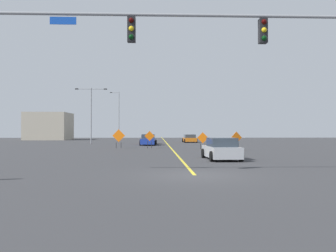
% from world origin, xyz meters
% --- Properties ---
extents(ground, '(153.49, 153.49, 0.00)m').
position_xyz_m(ground, '(0.00, 0.00, 0.00)').
color(ground, '#38383A').
extents(road_centre_stripe, '(0.16, 85.27, 0.01)m').
position_xyz_m(road_centre_stripe, '(0.00, 42.64, 0.00)').
color(road_centre_stripe, yellow).
rests_on(road_centre_stripe, ground).
extents(traffic_signal_assembly, '(16.96, 0.44, 7.50)m').
position_xyz_m(traffic_signal_assembly, '(2.77, -0.01, 5.62)').
color(traffic_signal_assembly, gray).
rests_on(traffic_signal_assembly, ground).
extents(street_lamp_near_right, '(1.89, 0.24, 9.71)m').
position_xyz_m(street_lamp_near_right, '(-9.18, 55.25, 5.29)').
color(street_lamp_near_right, gray).
rests_on(street_lamp_near_right, ground).
extents(street_lamp_far_right, '(4.47, 0.24, 7.91)m').
position_xyz_m(street_lamp_far_right, '(-10.75, 34.31, 4.77)').
color(street_lamp_far_right, gray).
rests_on(street_lamp_far_right, ground).
extents(construction_sign_right_lane, '(1.12, 0.17, 1.73)m').
position_xyz_m(construction_sign_right_lane, '(3.09, 20.03, 1.08)').
color(construction_sign_right_lane, orange).
rests_on(construction_sign_right_lane, ground).
extents(construction_sign_left_lane, '(1.10, 0.30, 1.80)m').
position_xyz_m(construction_sign_left_lane, '(5.91, 17.49, 1.14)').
color(construction_sign_left_lane, orange).
rests_on(construction_sign_left_lane, ground).
extents(construction_sign_median_near, '(1.08, 0.06, 1.86)m').
position_xyz_m(construction_sign_median_near, '(-2.31, 22.48, 1.19)').
color(construction_sign_median_near, orange).
rests_on(construction_sign_median_near, ground).
extents(construction_sign_left_shoulder, '(1.36, 0.25, 2.04)m').
position_xyz_m(construction_sign_left_shoulder, '(-5.61, 22.45, 1.27)').
color(construction_sign_left_shoulder, orange).
rests_on(construction_sign_left_shoulder, ground).
extents(car_red_approaching, '(2.10, 4.05, 1.32)m').
position_xyz_m(car_red_approaching, '(-2.79, 34.17, 0.62)').
color(car_red_approaching, red).
rests_on(car_red_approaching, ground).
extents(car_silver_passing, '(2.17, 4.30, 1.43)m').
position_xyz_m(car_silver_passing, '(2.63, 7.85, 0.66)').
color(car_silver_passing, '#B7BABF').
rests_on(car_silver_passing, ground).
extents(car_orange_far, '(2.14, 4.24, 1.27)m').
position_xyz_m(car_orange_far, '(3.79, 40.58, 0.62)').
color(car_orange_far, orange).
rests_on(car_orange_far, ground).
extents(car_blue_distant, '(2.19, 3.92, 1.42)m').
position_xyz_m(car_blue_distant, '(-2.59, 30.09, 0.66)').
color(car_blue_distant, '#1E389E').
rests_on(car_blue_distant, ground).
extents(roadside_building_west, '(8.22, 8.11, 5.55)m').
position_xyz_m(roadside_building_west, '(-23.56, 57.09, 2.77)').
color(roadside_building_west, '#B2A893').
rests_on(roadside_building_west, ground).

